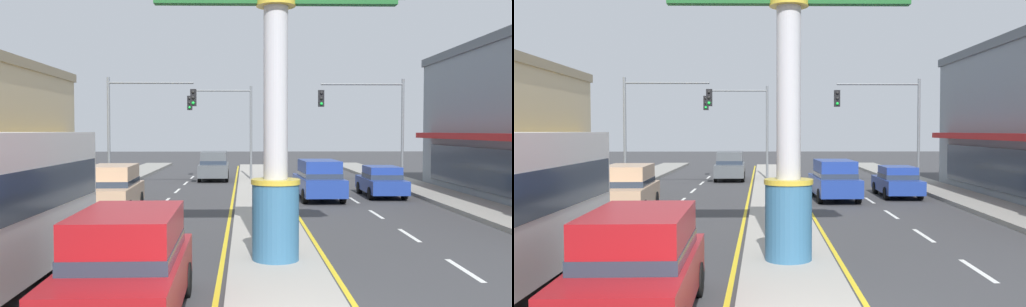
% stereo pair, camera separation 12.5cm
% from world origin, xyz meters
% --- Properties ---
extents(median_strip, '(2.28, 52.00, 0.14)m').
position_xyz_m(median_strip, '(0.00, 18.00, 0.07)').
color(median_strip, '#A39E93').
rests_on(median_strip, ground).
extents(sidewalk_left, '(2.47, 60.00, 0.18)m').
position_xyz_m(sidewalk_left, '(-8.97, 16.00, 0.09)').
color(sidewalk_left, gray).
rests_on(sidewalk_left, ground).
extents(sidewalk_right, '(2.47, 60.00, 0.18)m').
position_xyz_m(sidewalk_right, '(8.97, 16.00, 0.09)').
color(sidewalk_right, gray).
rests_on(sidewalk_right, ground).
extents(lane_markings, '(9.02, 52.00, 0.01)m').
position_xyz_m(lane_markings, '(-0.00, 16.65, 0.00)').
color(lane_markings, silver).
rests_on(lane_markings, ground).
extents(district_sign, '(6.35, 1.21, 7.75)m').
position_xyz_m(district_sign, '(0.00, 5.37, 4.19)').
color(district_sign, '#33668C').
rests_on(district_sign, median_strip).
extents(traffic_light_left_side, '(4.86, 0.46, 6.20)m').
position_xyz_m(traffic_light_left_side, '(-6.37, 22.29, 4.25)').
color(traffic_light_left_side, slate).
rests_on(traffic_light_left_side, ground).
extents(traffic_light_right_side, '(4.86, 0.46, 6.20)m').
position_xyz_m(traffic_light_right_side, '(6.37, 22.94, 4.25)').
color(traffic_light_right_side, slate).
rests_on(traffic_light_right_side, ground).
extents(traffic_light_median_far, '(4.20, 0.46, 6.20)m').
position_xyz_m(traffic_light_median_far, '(-1.82, 28.13, 4.19)').
color(traffic_light_median_far, slate).
rests_on(traffic_light_median_far, ground).
extents(suv_near_right_lane, '(2.08, 4.66, 1.90)m').
position_xyz_m(suv_near_right_lane, '(-6.09, 14.41, 0.98)').
color(suv_near_right_lane, tan).
rests_on(suv_near_right_lane, ground).
extents(sedan_far_right_lane, '(1.86, 4.31, 1.53)m').
position_xyz_m(sedan_far_right_lane, '(6.09, 19.47, 0.79)').
color(sedan_far_right_lane, navy).
rests_on(sedan_far_right_lane, ground).
extents(suv_near_left_lane, '(2.04, 4.64, 1.90)m').
position_xyz_m(suv_near_left_lane, '(-2.79, 1.46, 0.98)').
color(suv_near_left_lane, maroon).
rests_on(suv_near_left_lane, ground).
extents(suv_far_left_oncoming, '(2.11, 4.67, 1.90)m').
position_xyz_m(suv_far_left_oncoming, '(2.79, 18.29, 0.98)').
color(suv_far_left_oncoming, navy).
rests_on(suv_far_left_oncoming, ground).
extents(suv_kerb_right, '(2.04, 4.64, 1.90)m').
position_xyz_m(suv_kerb_right, '(-2.79, 28.99, 0.98)').
color(suv_kerb_right, '#4C5156').
rests_on(suv_kerb_right, ground).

